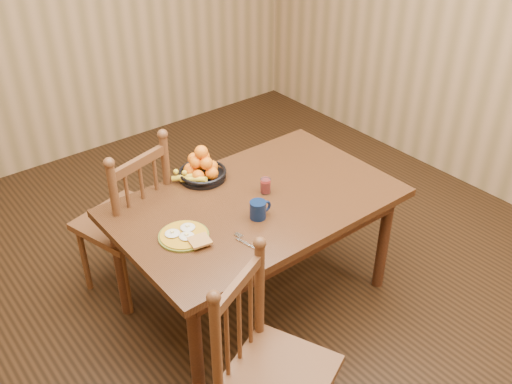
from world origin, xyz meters
TOP-DOWN VIEW (x-y plane):
  - room at (0.00, 0.00)m, footprint 4.52×5.02m
  - dining_table at (0.00, 0.00)m, footprint 1.60×1.00m
  - chair_far at (-0.54, 0.57)m, footprint 0.59×0.58m
  - chair_near at (-0.57, -0.82)m, footprint 0.60×0.59m
  - breakfast_plate at (-0.51, -0.05)m, footprint 0.26×0.30m
  - fork at (-0.29, -0.27)m, footprint 0.05×0.18m
  - spoon at (-0.54, -0.05)m, footprint 0.07×0.15m
  - coffee_mug at (-0.10, -0.14)m, footprint 0.13×0.09m
  - juice_glass at (0.09, 0.02)m, footprint 0.06×0.06m
  - fruit_bowl at (-0.11, 0.38)m, footprint 0.32×0.29m

SIDE VIEW (x-z plane):
  - chair_near at x=-0.57m, z-range -0.01..1.01m
  - chair_far at x=-0.54m, z-range -0.01..1.06m
  - dining_table at x=0.00m, z-range 0.29..1.04m
  - fork at x=-0.29m, z-range 0.75..0.76m
  - spoon at x=-0.54m, z-range 0.75..0.76m
  - breakfast_plate at x=-0.51m, z-range 0.74..0.78m
  - juice_glass at x=0.09m, z-range 0.75..0.84m
  - coffee_mug at x=-0.10m, z-range 0.75..0.85m
  - fruit_bowl at x=-0.11m, z-range 0.70..0.93m
  - room at x=0.00m, z-range -0.01..2.71m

